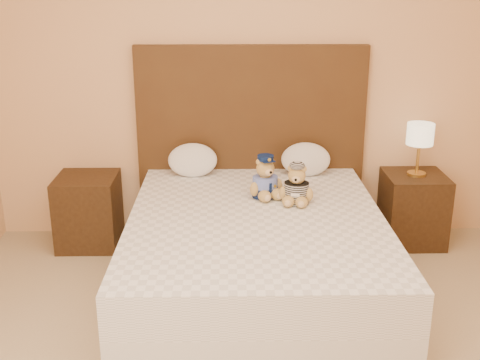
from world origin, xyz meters
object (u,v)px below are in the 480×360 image
Objects in this scene: bed at (256,255)px; teddy_police at (265,177)px; lamp at (420,137)px; nightstand_right at (413,209)px; nightstand_left at (89,211)px; pillow_left at (193,159)px; teddy_prisoner at (297,184)px; pillow_right at (306,158)px.

teddy_police reaches higher than bed.
nightstand_right is at bearing 0.00° from lamp.
lamp is at bearing 0.00° from nightstand_left.
pillow_left is (-1.69, 0.03, 0.41)m from nightstand_right.
nightstand_left and nightstand_right have the same top height.
teddy_prisoner is (-0.98, -0.58, 0.41)m from nightstand_right.
pillow_right is (0.14, 0.61, -0.00)m from teddy_prisoner.
teddy_prisoner is 0.72× the size of pillow_left.
nightstand_left is 1.49× the size of pillow_left.
lamp reaches higher than nightstand_right.
lamp is at bearing -2.04° from pillow_right.
teddy_prisoner is 0.94m from pillow_left.
bed is 5.00× the size of lamp.
nightstand_right is 1.33m from teddy_police.
teddy_police is (1.32, -0.46, 0.42)m from nightstand_left.
nightstand_left is 2.50m from nightstand_right.
bed and nightstand_left have the same top height.
pillow_left is at bearing 151.67° from teddy_prisoner.
teddy_police reaches higher than nightstand_left.
lamp is 0.86m from pillow_right.
lamp reaches higher than pillow_right.
nightstand_right is (2.50, 0.00, 0.00)m from nightstand_left.
nightstand_right is at bearing 42.51° from teddy_prisoner.
teddy_police reaches higher than teddy_prisoner.
teddy_prisoner is at bearing -20.77° from nightstand_left.
pillow_left is at bearing 111.96° from teddy_police.
bed is 0.55m from teddy_police.
nightstand_right is 1.74m from pillow_left.
pillow_left is at bearing 180.00° from pillow_right.
lamp is 1.37× the size of teddy_police.
lamp reaches higher than bed.
bed is at bearing -61.80° from pillow_left.
nightstand_right is 1.48× the size of pillow_right.
lamp reaches higher than pillow_left.
nightstand_right is at bearing -1.01° from pillow_left.
bed is 7.53× the size of teddy_prisoner.
pillow_right is at bearing 89.33° from teddy_prisoner.
teddy_prisoner is (0.20, -0.12, -0.01)m from teddy_police.
lamp reaches higher than nightstand_left.
pillow_left is 0.85m from pillow_right.
teddy_police is 0.23m from teddy_prisoner.
pillow_right is at bearing 63.78° from bed.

